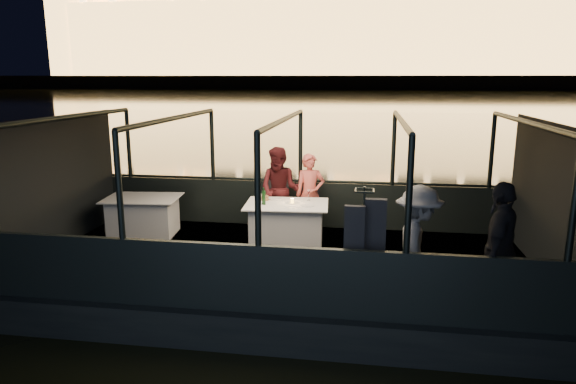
% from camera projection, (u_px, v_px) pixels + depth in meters
% --- Properties ---
extents(river_water, '(500.00, 500.00, 0.00)m').
position_uv_depth(river_water, '(361.00, 99.00, 85.76)').
color(river_water, black).
rests_on(river_water, ground).
extents(boat_hull, '(8.60, 4.40, 1.00)m').
position_uv_depth(boat_hull, '(284.00, 287.00, 8.62)').
color(boat_hull, black).
rests_on(boat_hull, river_water).
extents(boat_deck, '(8.00, 4.00, 0.04)m').
position_uv_depth(boat_deck, '(284.00, 260.00, 8.51)').
color(boat_deck, black).
rests_on(boat_deck, boat_hull).
extents(gunwale_port, '(8.00, 0.08, 0.90)m').
position_uv_depth(gunwale_port, '(300.00, 204.00, 10.34)').
color(gunwale_port, black).
rests_on(gunwale_port, boat_deck).
extents(gunwale_starboard, '(8.00, 0.08, 0.90)m').
position_uv_depth(gunwale_starboard, '(259.00, 279.00, 6.48)').
color(gunwale_starboard, black).
rests_on(gunwale_starboard, boat_deck).
extents(cabin_glass_port, '(8.00, 0.02, 1.40)m').
position_uv_depth(cabin_glass_port, '(300.00, 147.00, 10.09)').
color(cabin_glass_port, '#99B2B2').
rests_on(cabin_glass_port, gunwale_port).
extents(cabin_glass_starboard, '(8.00, 0.02, 1.40)m').
position_uv_depth(cabin_glass_starboard, '(258.00, 190.00, 6.23)').
color(cabin_glass_starboard, '#99B2B2').
rests_on(cabin_glass_starboard, gunwale_starboard).
extents(cabin_roof_glass, '(8.00, 4.00, 0.02)m').
position_uv_depth(cabin_roof_glass, '(284.00, 119.00, 8.00)').
color(cabin_roof_glass, '#99B2B2').
rests_on(cabin_roof_glass, boat_deck).
extents(end_wall_fore, '(0.02, 4.00, 2.30)m').
position_uv_depth(end_wall_fore, '(56.00, 184.00, 8.85)').
color(end_wall_fore, black).
rests_on(end_wall_fore, boat_deck).
extents(end_wall_aft, '(0.02, 4.00, 2.30)m').
position_uv_depth(end_wall_aft, '(548.00, 200.00, 7.66)').
color(end_wall_aft, black).
rests_on(end_wall_aft, boat_deck).
extents(canopy_ribs, '(8.00, 4.00, 2.30)m').
position_uv_depth(canopy_ribs, '(284.00, 191.00, 8.26)').
color(canopy_ribs, black).
rests_on(canopy_ribs, boat_deck).
extents(embankment, '(400.00, 140.00, 6.00)m').
position_uv_depth(embankment, '(366.00, 84.00, 210.90)').
color(embankment, '#423D33').
rests_on(embankment, ground).
extents(dining_table_central, '(1.52, 1.15, 0.77)m').
position_uv_depth(dining_table_central, '(287.00, 224.00, 9.13)').
color(dining_table_central, silver).
rests_on(dining_table_central, boat_deck).
extents(dining_table_aft, '(1.47, 1.13, 0.73)m').
position_uv_depth(dining_table_aft, '(143.00, 215.00, 9.76)').
color(dining_table_aft, white).
rests_on(dining_table_aft, boat_deck).
extents(chair_port_left, '(0.59, 0.59, 1.00)m').
position_uv_depth(chair_port_left, '(275.00, 210.00, 9.84)').
color(chair_port_left, black).
rests_on(chair_port_left, boat_deck).
extents(chair_port_right, '(0.53, 0.53, 0.86)m').
position_uv_depth(chair_port_right, '(308.00, 211.00, 9.80)').
color(chair_port_right, black).
rests_on(chair_port_right, boat_deck).
extents(coat_stand, '(0.56, 0.51, 1.63)m').
position_uv_depth(coat_stand, '(363.00, 244.00, 6.44)').
color(coat_stand, black).
rests_on(coat_stand, boat_deck).
extents(person_woman_coral, '(0.63, 0.50, 1.54)m').
position_uv_depth(person_woman_coral, '(310.00, 195.00, 9.79)').
color(person_woman_coral, '#D1574C').
rests_on(person_woman_coral, boat_deck).
extents(person_man_maroon, '(0.89, 0.75, 1.65)m').
position_uv_depth(person_man_maroon, '(280.00, 194.00, 9.88)').
color(person_man_maroon, '#401215').
rests_on(person_man_maroon, boat_deck).
extents(passenger_stripe, '(0.59, 1.05, 1.62)m').
position_uv_depth(passenger_stripe, '(418.00, 244.00, 6.57)').
color(passenger_stripe, silver).
rests_on(passenger_stripe, boat_deck).
extents(passenger_dark, '(0.80, 1.10, 1.72)m').
position_uv_depth(passenger_dark, '(500.00, 249.00, 6.39)').
color(passenger_dark, black).
rests_on(passenger_dark, boat_deck).
extents(wine_bottle, '(0.08, 0.08, 0.31)m').
position_uv_depth(wine_bottle, '(264.00, 196.00, 8.95)').
color(wine_bottle, '#133614').
rests_on(wine_bottle, dining_table_central).
extents(bread_basket, '(0.24, 0.24, 0.08)m').
position_uv_depth(bread_basket, '(263.00, 198.00, 9.31)').
color(bread_basket, brown).
rests_on(bread_basket, dining_table_central).
extents(amber_candle, '(0.07, 0.07, 0.08)m').
position_uv_depth(amber_candle, '(292.00, 201.00, 9.08)').
color(amber_candle, gold).
rests_on(amber_candle, dining_table_central).
extents(plate_near, '(0.28, 0.28, 0.01)m').
position_uv_depth(plate_near, '(308.00, 205.00, 8.89)').
color(plate_near, silver).
rests_on(plate_near, dining_table_central).
extents(plate_far, '(0.29, 0.29, 0.02)m').
position_uv_depth(plate_far, '(275.00, 199.00, 9.39)').
color(plate_far, silver).
rests_on(plate_far, dining_table_central).
extents(wine_glass_white, '(0.08, 0.08, 0.19)m').
position_uv_depth(wine_glass_white, '(261.00, 199.00, 8.99)').
color(wine_glass_white, silver).
rests_on(wine_glass_white, dining_table_central).
extents(wine_glass_red, '(0.08, 0.08, 0.20)m').
position_uv_depth(wine_glass_red, '(309.00, 195.00, 9.26)').
color(wine_glass_red, white).
rests_on(wine_glass_red, dining_table_central).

